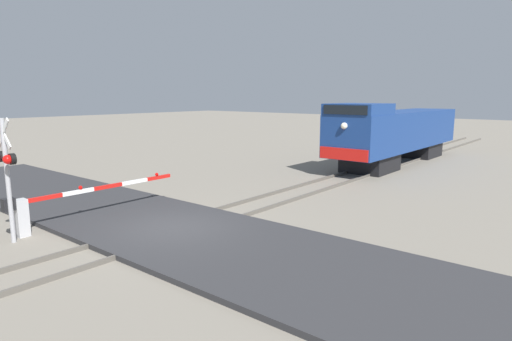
{
  "coord_description": "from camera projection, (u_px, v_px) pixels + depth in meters",
  "views": [
    {
      "loc": [
        11.09,
        -9.07,
        4.57
      ],
      "look_at": [
        -0.91,
        5.51,
        1.26
      ],
      "focal_mm": 30.43,
      "sensor_mm": 36.0,
      "label": 1
    }
  ],
  "objects": [
    {
      "name": "crossing_signal",
      "position": [
        6.0,
        167.0,
        13.16
      ],
      "size": [
        1.18,
        0.33,
        3.91
      ],
      "color": "#ADADB2",
      "rests_on": "ground_plane"
    },
    {
      "name": "ground_plane",
      "position": [
        173.0,
        232.0,
        14.63
      ],
      "size": [
        160.0,
        160.0,
        0.0
      ],
      "primitive_type": "plane",
      "color": "gray"
    },
    {
      "name": "rail_track_left",
      "position": [
        160.0,
        226.0,
        15.07
      ],
      "size": [
        0.08,
        80.0,
        0.15
      ],
      "primitive_type": "cube",
      "color": "#59544C",
      "rests_on": "ground_plane"
    },
    {
      "name": "crossing_gate",
      "position": [
        50.0,
        205.0,
        14.73
      ],
      "size": [
        0.36,
        6.66,
        1.35
      ],
      "color": "silver",
      "rests_on": "ground_plane"
    },
    {
      "name": "rail_track_right",
      "position": [
        187.0,
        234.0,
        14.17
      ],
      "size": [
        0.08,
        80.0,
        0.15
      ],
      "primitive_type": "cube",
      "color": "#59544C",
      "rests_on": "ground_plane"
    },
    {
      "name": "road_surface",
      "position": [
        173.0,
        230.0,
        14.62
      ],
      "size": [
        36.0,
        5.38,
        0.16
      ],
      "primitive_type": "cube",
      "color": "#2D2D30",
      "rests_on": "ground_plane"
    },
    {
      "name": "locomotive",
      "position": [
        396.0,
        132.0,
        28.8
      ],
      "size": [
        3.02,
        15.25,
        4.08
      ],
      "color": "black",
      "rests_on": "ground_plane"
    }
  ]
}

